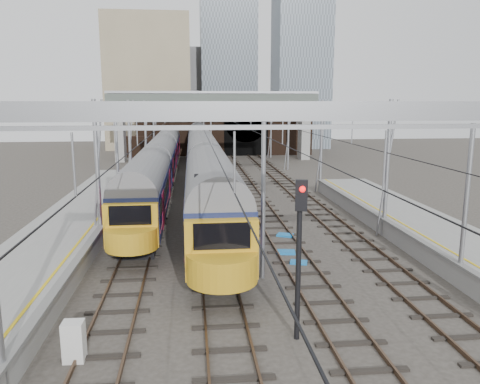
{
  "coord_description": "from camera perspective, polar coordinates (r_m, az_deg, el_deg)",
  "views": [
    {
      "loc": [
        -3.1,
        -17.85,
        7.83
      ],
      "look_at": [
        -0.17,
        10.17,
        2.4
      ],
      "focal_mm": 35.0,
      "sensor_mm": 36.0,
      "label": 1
    }
  ],
  "objects": [
    {
      "name": "ground",
      "position": [
        19.73,
        3.65,
        -12.49
      ],
      "size": [
        160.0,
        160.0,
        0.0
      ],
      "primitive_type": "plane",
      "color": "#38332D",
      "rests_on": "ground"
    },
    {
      "name": "signal_near_left",
      "position": [
        20.73,
        -5.01,
        -2.55
      ],
      "size": [
        0.38,
        0.46,
        4.77
      ],
      "rotation": [
        0.0,
        0.0,
        -0.32
      ],
      "color": "black",
      "rests_on": "ground"
    },
    {
      "name": "tracks",
      "position": [
        33.9,
        -0.57,
        -2.41
      ],
      "size": [
        14.4,
        80.0,
        0.22
      ],
      "color": "#4C3828",
      "rests_on": "ground"
    },
    {
      "name": "overhead_line",
      "position": [
        39.47,
        -1.48,
        9.07
      ],
      "size": [
        16.8,
        80.0,
        8.0
      ],
      "color": "gray",
      "rests_on": "ground"
    },
    {
      "name": "city_skyline",
      "position": [
        89.0,
        -2.28,
        16.87
      ],
      "size": [
        37.5,
        27.5,
        60.0
      ],
      "color": "tan",
      "rests_on": "ground"
    },
    {
      "name": "equip_cover_a",
      "position": [
        24.94,
        5.6,
        -7.3
      ],
      "size": [
        1.06,
        0.82,
        0.11
      ],
      "primitive_type": "cube",
      "rotation": [
        0.0,
        0.0,
        -0.14
      ],
      "color": "blue",
      "rests_on": "ground"
    },
    {
      "name": "equip_cover_b",
      "position": [
        23.53,
        7.17,
        -8.49
      ],
      "size": [
        0.96,
        0.8,
        0.1
      ],
      "primitive_type": "cube",
      "rotation": [
        0.0,
        0.0,
        -0.29
      ],
      "color": "blue",
      "rests_on": "ground"
    },
    {
      "name": "platform_left",
      "position": [
        22.74,
        -24.05,
        -8.73
      ],
      "size": [
        4.32,
        55.0,
        1.12
      ],
      "color": "gray",
      "rests_on": "ground"
    },
    {
      "name": "overbridge",
      "position": [
        63.92,
        -3.24,
        10.39
      ],
      "size": [
        28.0,
        3.0,
        9.25
      ],
      "color": "gray",
      "rests_on": "ground"
    },
    {
      "name": "signal_near_centre",
      "position": [
        15.25,
        7.25,
        -6.12
      ],
      "size": [
        0.42,
        0.49,
        5.45
      ],
      "rotation": [
        0.0,
        0.0,
        -0.24
      ],
      "color": "black",
      "rests_on": "ground"
    },
    {
      "name": "relay_cabinet",
      "position": [
        15.84,
        -19.6,
        -16.77
      ],
      "size": [
        0.65,
        0.54,
        1.27
      ],
      "primitive_type": "cube",
      "rotation": [
        0.0,
        0.0,
        -0.02
      ],
      "color": "silver",
      "rests_on": "ground"
    },
    {
      "name": "train_second",
      "position": [
        45.06,
        -9.64,
        3.83
      ],
      "size": [
        2.65,
        45.98,
        4.61
      ],
      "color": "black",
      "rests_on": "ground"
    },
    {
      "name": "retaining_wall",
      "position": [
        70.01,
        -2.3,
        8.03
      ],
      "size": [
        28.0,
        2.75,
        9.0
      ],
      "color": "black",
      "rests_on": "ground"
    },
    {
      "name": "equip_cover_c",
      "position": [
        28.04,
        5.53,
        -5.24
      ],
      "size": [
        1.12,
        0.98,
        0.11
      ],
      "primitive_type": "cube",
      "rotation": [
        0.0,
        0.0,
        -0.43
      ],
      "color": "blue",
      "rests_on": "ground"
    },
    {
      "name": "train_main",
      "position": [
        51.47,
        -4.73,
        5.01
      ],
      "size": [
        2.95,
        68.15,
        5.02
      ],
      "color": "black",
      "rests_on": "ground"
    }
  ]
}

